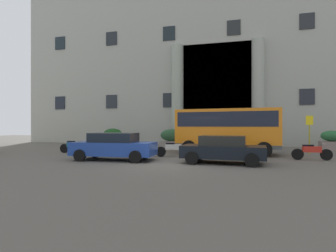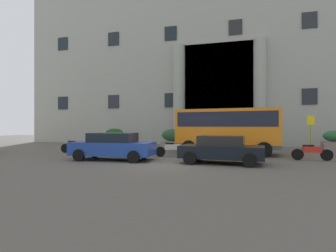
{
  "view_description": "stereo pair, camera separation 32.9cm",
  "coord_description": "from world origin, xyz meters",
  "px_view_note": "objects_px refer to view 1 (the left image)",
  "views": [
    {
      "loc": [
        3.5,
        -12.55,
        1.82
      ],
      "look_at": [
        -1.0,
        4.66,
        1.82
      ],
      "focal_mm": 28.89,
      "sensor_mm": 36.0,
      "label": 1
    },
    {
      "loc": [
        3.81,
        -12.46,
        1.82
      ],
      "look_at": [
        -1.0,
        4.66,
        1.82
      ],
      "focal_mm": 28.89,
      "sensor_mm": 36.0,
      "label": 2
    }
  ],
  "objects_px": {
    "orange_minibus": "(228,128)",
    "bus_stop_sign": "(309,130)",
    "motorcycle_near_kerb": "(311,152)",
    "parked_estate_mid": "(114,146)",
    "scooter_by_planter": "(172,149)",
    "motorcycle_far_end": "(73,146)",
    "hedge_planter_entrance_right": "(237,139)",
    "hedge_planter_far_west": "(172,138)",
    "hedge_planter_far_east": "(113,137)",
    "parked_sedan_far": "(223,149)",
    "hedge_planter_west": "(332,140)"
  },
  "relations": [
    {
      "from": "orange_minibus",
      "to": "bus_stop_sign",
      "type": "height_order",
      "value": "orange_minibus"
    },
    {
      "from": "orange_minibus",
      "to": "motorcycle_near_kerb",
      "type": "relative_size",
      "value": 3.31
    },
    {
      "from": "parked_estate_mid",
      "to": "scooter_by_planter",
      "type": "xyz_separation_m",
      "value": [
        2.64,
        2.34,
        -0.29
      ]
    },
    {
      "from": "bus_stop_sign",
      "to": "motorcycle_far_end",
      "type": "distance_m",
      "value": 15.72
    },
    {
      "from": "hedge_planter_entrance_right",
      "to": "motorcycle_far_end",
      "type": "distance_m",
      "value": 12.93
    },
    {
      "from": "parked_estate_mid",
      "to": "hedge_planter_far_west",
      "type": "bearing_deg",
      "value": 82.63
    },
    {
      "from": "motorcycle_near_kerb",
      "to": "scooter_by_planter",
      "type": "bearing_deg",
      "value": 178.62
    },
    {
      "from": "orange_minibus",
      "to": "scooter_by_planter",
      "type": "height_order",
      "value": "orange_minibus"
    },
    {
      "from": "orange_minibus",
      "to": "bus_stop_sign",
      "type": "bearing_deg",
      "value": 22.25
    },
    {
      "from": "hedge_planter_far_east",
      "to": "hedge_planter_entrance_right",
      "type": "bearing_deg",
      "value": -0.26
    },
    {
      "from": "parked_sedan_far",
      "to": "parked_estate_mid",
      "type": "bearing_deg",
      "value": -174.04
    },
    {
      "from": "hedge_planter_west",
      "to": "hedge_planter_far_east",
      "type": "bearing_deg",
      "value": 179.46
    },
    {
      "from": "hedge_planter_far_west",
      "to": "motorcycle_near_kerb",
      "type": "relative_size",
      "value": 1.07
    },
    {
      "from": "hedge_planter_west",
      "to": "parked_estate_mid",
      "type": "height_order",
      "value": "hedge_planter_west"
    },
    {
      "from": "hedge_planter_far_east",
      "to": "motorcycle_near_kerb",
      "type": "bearing_deg",
      "value": -26.03
    },
    {
      "from": "orange_minibus",
      "to": "motorcycle_far_end",
      "type": "bearing_deg",
      "value": -161.71
    },
    {
      "from": "orange_minibus",
      "to": "motorcycle_far_end",
      "type": "relative_size",
      "value": 3.25
    },
    {
      "from": "bus_stop_sign",
      "to": "parked_sedan_far",
      "type": "bearing_deg",
      "value": -130.58
    },
    {
      "from": "parked_estate_mid",
      "to": "bus_stop_sign",
      "type": "bearing_deg",
      "value": 27.17
    },
    {
      "from": "orange_minibus",
      "to": "hedge_planter_west",
      "type": "distance_m",
      "value": 9.18
    },
    {
      "from": "hedge_planter_far_west",
      "to": "hedge_planter_far_east",
      "type": "height_order",
      "value": "hedge_planter_far_east"
    },
    {
      "from": "parked_estate_mid",
      "to": "motorcycle_near_kerb",
      "type": "relative_size",
      "value": 2.2
    },
    {
      "from": "hedge_planter_west",
      "to": "parked_estate_mid",
      "type": "xyz_separation_m",
      "value": [
        -13.35,
        -9.92,
        0.03
      ]
    },
    {
      "from": "hedge_planter_entrance_right",
      "to": "parked_estate_mid",
      "type": "xyz_separation_m",
      "value": [
        -6.34,
        -10.04,
        0.0
      ]
    },
    {
      "from": "scooter_by_planter",
      "to": "motorcycle_near_kerb",
      "type": "bearing_deg",
      "value": -11.93
    },
    {
      "from": "parked_estate_mid",
      "to": "hedge_planter_far_east",
      "type": "bearing_deg",
      "value": 113.4
    },
    {
      "from": "hedge_planter_west",
      "to": "scooter_by_planter",
      "type": "xyz_separation_m",
      "value": [
        -10.71,
        -7.58,
        -0.25
      ]
    },
    {
      "from": "scooter_by_planter",
      "to": "bus_stop_sign",
      "type": "bearing_deg",
      "value": 11.52
    },
    {
      "from": "bus_stop_sign",
      "to": "motorcycle_far_end",
      "type": "xyz_separation_m",
      "value": [
        -15.25,
        -3.69,
        -1.09
      ]
    },
    {
      "from": "orange_minibus",
      "to": "parked_sedan_far",
      "type": "xyz_separation_m",
      "value": [
        -0.05,
        -4.62,
        -1.02
      ]
    },
    {
      "from": "hedge_planter_far_west",
      "to": "scooter_by_planter",
      "type": "height_order",
      "value": "hedge_planter_far_west"
    },
    {
      "from": "hedge_planter_far_east",
      "to": "scooter_by_planter",
      "type": "height_order",
      "value": "hedge_planter_far_east"
    },
    {
      "from": "parked_sedan_far",
      "to": "motorcycle_near_kerb",
      "type": "height_order",
      "value": "parked_sedan_far"
    },
    {
      "from": "orange_minibus",
      "to": "hedge_planter_west",
      "type": "bearing_deg",
      "value": 39.62
    },
    {
      "from": "bus_stop_sign",
      "to": "orange_minibus",
      "type": "bearing_deg",
      "value": -163.81
    },
    {
      "from": "hedge_planter_entrance_right",
      "to": "hedge_planter_far_west",
      "type": "xyz_separation_m",
      "value": [
        -5.6,
        -0.09,
        -0.0
      ]
    },
    {
      "from": "hedge_planter_far_west",
      "to": "orange_minibus",
      "type": "bearing_deg",
      "value": -45.38
    },
    {
      "from": "hedge_planter_west",
      "to": "hedge_planter_far_east",
      "type": "xyz_separation_m",
      "value": [
        -18.39,
        0.17,
        0.05
      ]
    },
    {
      "from": "hedge_planter_west",
      "to": "hedge_planter_far_east",
      "type": "distance_m",
      "value": 18.39
    },
    {
      "from": "motorcycle_far_end",
      "to": "orange_minibus",
      "type": "bearing_deg",
      "value": 13.64
    },
    {
      "from": "parked_estate_mid",
      "to": "motorcycle_near_kerb",
      "type": "height_order",
      "value": "parked_estate_mid"
    },
    {
      "from": "hedge_planter_far_west",
      "to": "hedge_planter_entrance_right",
      "type": "bearing_deg",
      "value": 0.89
    },
    {
      "from": "motorcycle_near_kerb",
      "to": "parked_sedan_far",
      "type": "bearing_deg",
      "value": -155.54
    },
    {
      "from": "hedge_planter_entrance_right",
      "to": "parked_sedan_far",
      "type": "xyz_separation_m",
      "value": [
        -0.64,
        -9.78,
        -0.05
      ]
    },
    {
      "from": "hedge_planter_west",
      "to": "motorcycle_near_kerb",
      "type": "height_order",
      "value": "hedge_planter_west"
    },
    {
      "from": "orange_minibus",
      "to": "scooter_by_planter",
      "type": "bearing_deg",
      "value": -134.67
    },
    {
      "from": "scooter_by_planter",
      "to": "hedge_planter_entrance_right",
      "type": "bearing_deg",
      "value": 49.9
    },
    {
      "from": "motorcycle_far_end",
      "to": "hedge_planter_far_east",
      "type": "bearing_deg",
      "value": 97.07
    },
    {
      "from": "bus_stop_sign",
      "to": "parked_sedan_far",
      "type": "distance_m",
      "value": 8.11
    },
    {
      "from": "orange_minibus",
      "to": "hedge_planter_far_east",
      "type": "bearing_deg",
      "value": 160.26
    }
  ]
}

